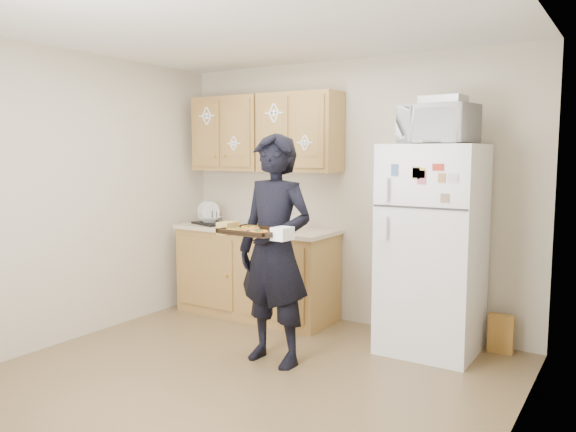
{
  "coord_description": "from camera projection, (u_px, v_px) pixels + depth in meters",
  "views": [
    {
      "loc": [
        2.36,
        -3.03,
        1.63
      ],
      "look_at": [
        0.17,
        0.45,
        1.17
      ],
      "focal_mm": 35.0,
      "sensor_mm": 36.0,
      "label": 1
    }
  ],
  "objects": [
    {
      "name": "floor",
      "position": [
        234.0,
        384.0,
        3.98
      ],
      "size": [
        3.6,
        3.6,
        0.0
      ],
      "primitive_type": "plane",
      "color": "brown",
      "rests_on": "ground"
    },
    {
      "name": "ceiling",
      "position": [
        230.0,
        21.0,
        3.7
      ],
      "size": [
        3.6,
        3.6,
        0.0
      ],
      "primitive_type": "plane",
      "color": "white",
      "rests_on": "wall_back"
    },
    {
      "name": "wall_back",
      "position": [
        348.0,
        193.0,
        5.35
      ],
      "size": [
        3.6,
        0.04,
        2.5
      ],
      "primitive_type": "cube",
      "color": "beige",
      "rests_on": "floor"
    },
    {
      "name": "wall_left",
      "position": [
        65.0,
        198.0,
        4.79
      ],
      "size": [
        0.04,
        3.6,
        2.5
      ],
      "primitive_type": "cube",
      "color": "beige",
      "rests_on": "floor"
    },
    {
      "name": "wall_right",
      "position": [
        509.0,
        228.0,
        2.88
      ],
      "size": [
        0.04,
        3.6,
        2.5
      ],
      "primitive_type": "cube",
      "color": "beige",
      "rests_on": "floor"
    },
    {
      "name": "refrigerator",
      "position": [
        432.0,
        249.0,
        4.58
      ],
      "size": [
        0.75,
        0.7,
        1.7
      ],
      "primitive_type": "cube",
      "color": "white",
      "rests_on": "floor"
    },
    {
      "name": "base_cabinet",
      "position": [
        256.0,
        273.0,
        5.62
      ],
      "size": [
        1.6,
        0.6,
        0.86
      ],
      "primitive_type": "cube",
      "color": "olive",
      "rests_on": "floor"
    },
    {
      "name": "countertop",
      "position": [
        256.0,
        229.0,
        5.57
      ],
      "size": [
        1.64,
        0.64,
        0.04
      ],
      "primitive_type": "cube",
      "color": "beige",
      "rests_on": "base_cabinet"
    },
    {
      "name": "upper_cab_left",
      "position": [
        232.0,
        134.0,
        5.79
      ],
      "size": [
        0.8,
        0.33,
        0.75
      ],
      "primitive_type": "cube",
      "color": "olive",
      "rests_on": "wall_back"
    },
    {
      "name": "upper_cab_right",
      "position": [
        300.0,
        133.0,
        5.36
      ],
      "size": [
        0.8,
        0.33,
        0.75
      ],
      "primitive_type": "cube",
      "color": "olive",
      "rests_on": "wall_back"
    },
    {
      "name": "cereal_box",
      "position": [
        501.0,
        334.0,
        4.59
      ],
      "size": [
        0.2,
        0.07,
        0.32
      ],
      "primitive_type": "cube",
      "color": "gold",
      "rests_on": "floor"
    },
    {
      "name": "person",
      "position": [
        275.0,
        250.0,
        4.31
      ],
      "size": [
        0.68,
        0.47,
        1.78
      ],
      "primitive_type": "imported",
      "rotation": [
        0.0,
        0.0,
        -0.07
      ],
      "color": "black",
      "rests_on": "floor"
    },
    {
      "name": "baking_tray",
      "position": [
        254.0,
        232.0,
        4.02
      ],
      "size": [
        0.47,
        0.36,
        0.04
      ],
      "primitive_type": "cube",
      "rotation": [
        0.0,
        0.0,
        -0.07
      ],
      "color": "black",
      "rests_on": "person"
    },
    {
      "name": "pizza_front_left",
      "position": [
        236.0,
        230.0,
        4.02
      ],
      "size": [
        0.15,
        0.15,
        0.02
      ],
      "primitive_type": "cylinder",
      "color": "orange",
      "rests_on": "baking_tray"
    },
    {
      "name": "pizza_front_right",
      "position": [
        259.0,
        232.0,
        3.9
      ],
      "size": [
        0.15,
        0.15,
        0.02
      ],
      "primitive_type": "cylinder",
      "color": "orange",
      "rests_on": "baking_tray"
    },
    {
      "name": "pizza_back_left",
      "position": [
        250.0,
        227.0,
        4.14
      ],
      "size": [
        0.15,
        0.15,
        0.02
      ],
      "primitive_type": "cylinder",
      "color": "orange",
      "rests_on": "baking_tray"
    },
    {
      "name": "microwave",
      "position": [
        438.0,
        125.0,
        4.41
      ],
      "size": [
        0.61,
        0.46,
        0.31
      ],
      "primitive_type": "imported",
      "rotation": [
        0.0,
        0.0,
        -0.15
      ],
      "color": "white",
      "rests_on": "refrigerator"
    },
    {
      "name": "foil_pan",
      "position": [
        443.0,
        100.0,
        4.4
      ],
      "size": [
        0.35,
        0.26,
        0.07
      ],
      "primitive_type": "cube",
      "rotation": [
        0.0,
        0.0,
        -0.09
      ],
      "color": "silver",
      "rests_on": "microwave"
    },
    {
      "name": "dish_rack",
      "position": [
        212.0,
        217.0,
        5.78
      ],
      "size": [
        0.45,
        0.39,
        0.15
      ],
      "primitive_type": "cube",
      "rotation": [
        0.0,
        0.0,
        -0.33
      ],
      "color": "black",
      "rests_on": "countertop"
    },
    {
      "name": "bowl",
      "position": [
        211.0,
        219.0,
        5.79
      ],
      "size": [
        0.3,
        0.3,
        0.06
      ],
      "primitive_type": "imported",
      "rotation": [
        0.0,
        0.0,
        0.34
      ],
      "color": "silver",
      "rests_on": "dish_rack"
    },
    {
      "name": "soap_bottle",
      "position": [
        292.0,
        222.0,
        5.18
      ],
      "size": [
        0.1,
        0.1,
        0.19
      ],
      "primitive_type": "imported",
      "rotation": [
        0.0,
        0.0,
        0.14
      ],
      "color": "white",
      "rests_on": "countertop"
    }
  ]
}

